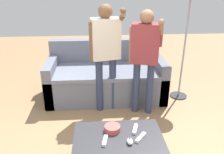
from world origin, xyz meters
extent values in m
cube|color=slate|center=(0.14, 1.52, 0.22)|extent=(1.90, 0.94, 0.45)
cube|color=slate|center=(0.14, 1.44, 0.48)|extent=(1.62, 0.82, 0.06)
cube|color=slate|center=(0.14, 1.90, 0.67)|extent=(1.90, 0.18, 0.44)
cube|color=slate|center=(-0.75, 1.52, 0.33)|extent=(0.14, 0.94, 0.66)
cube|color=slate|center=(1.02, 1.52, 0.33)|extent=(0.14, 0.94, 0.66)
cube|color=#2D2D33|center=(0.18, -0.18, 0.40)|extent=(0.90, 0.59, 0.03)
cylinder|color=#2D2D33|center=(-0.23, 0.09, 0.19)|extent=(0.04, 0.04, 0.38)
cylinder|color=#2D2D33|center=(0.60, 0.09, 0.19)|extent=(0.04, 0.04, 0.38)
cylinder|color=#B24C47|center=(0.13, -0.06, 0.44)|extent=(0.17, 0.17, 0.06)
ellipsoid|color=white|center=(0.28, -0.27, 0.43)|extent=(0.06, 0.09, 0.05)
cylinder|color=#4C4C51|center=(0.28, -0.26, 0.46)|extent=(0.02, 0.02, 0.01)
cylinder|color=#2D2D33|center=(1.37, 1.39, 0.01)|extent=(0.28, 0.28, 0.02)
cylinder|color=gray|center=(1.37, 1.39, 0.83)|extent=(0.03, 0.03, 1.61)
cylinder|color=#2D3856|center=(0.02, 1.05, 0.41)|extent=(0.10, 0.10, 0.82)
cylinder|color=#2D3856|center=(0.22, 1.10, 0.41)|extent=(0.10, 0.10, 0.82)
cube|color=beige|center=(0.12, 1.07, 1.10)|extent=(0.42, 0.29, 0.56)
sphere|color=brown|center=(0.12, 1.07, 1.47)|extent=(0.19, 0.19, 0.19)
cylinder|color=brown|center=(-0.07, 1.03, 1.07)|extent=(0.07, 0.07, 0.53)
cylinder|color=beige|center=(0.31, 1.12, 1.21)|extent=(0.07, 0.07, 0.27)
cylinder|color=brown|center=(0.32, 1.05, 1.37)|extent=(0.12, 0.27, 0.20)
sphere|color=brown|center=(0.34, 0.98, 1.48)|extent=(0.08, 0.08, 0.08)
cylinder|color=#2D3856|center=(0.55, 0.97, 0.39)|extent=(0.10, 0.10, 0.79)
cylinder|color=#2D3856|center=(0.74, 0.92, 0.39)|extent=(0.10, 0.10, 0.79)
cube|color=brown|center=(0.65, 0.95, 1.06)|extent=(0.41, 0.29, 0.54)
sphere|color=#936B4C|center=(0.65, 0.95, 1.41)|extent=(0.19, 0.19, 0.19)
cylinder|color=#936B4C|center=(0.47, 1.00, 1.03)|extent=(0.07, 0.07, 0.51)
cylinder|color=brown|center=(0.83, 0.90, 1.16)|extent=(0.07, 0.07, 0.26)
cylinder|color=#936B4C|center=(0.80, 0.81, 1.30)|extent=(0.12, 0.23, 0.23)
sphere|color=#936B4C|center=(0.78, 0.71, 1.38)|extent=(0.08, 0.08, 0.08)
cube|color=white|center=(0.37, -0.07, 0.42)|extent=(0.08, 0.16, 0.03)
cylinder|color=silver|center=(0.38, -0.04, 0.44)|extent=(0.01, 0.01, 0.00)
cube|color=silver|center=(0.36, -0.11, 0.44)|extent=(0.02, 0.02, 0.00)
cube|color=white|center=(0.40, -0.21, 0.42)|extent=(0.13, 0.15, 0.03)
cylinder|color=silver|center=(0.42, -0.19, 0.44)|extent=(0.01, 0.01, 0.00)
cube|color=silver|center=(0.37, -0.25, 0.44)|extent=(0.02, 0.02, 0.00)
cube|color=white|center=(0.05, -0.24, 0.42)|extent=(0.07, 0.15, 0.03)
cylinder|color=silver|center=(0.05, -0.21, 0.44)|extent=(0.01, 0.01, 0.00)
cube|color=silver|center=(0.04, -0.28, 0.44)|extent=(0.02, 0.02, 0.00)
camera|label=1|loc=(-0.01, -2.05, 1.88)|focal=37.19mm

